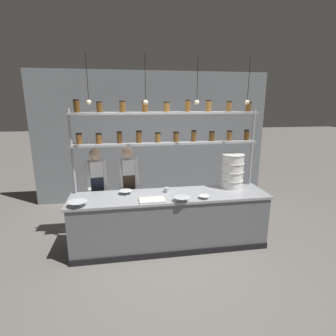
{
  "coord_description": "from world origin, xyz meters",
  "views": [
    {
      "loc": [
        -0.7,
        -4.01,
        2.4
      ],
      "look_at": [
        -0.0,
        0.2,
        1.32
      ],
      "focal_mm": 28.0,
      "sensor_mm": 36.0,
      "label": 1
    }
  ],
  "objects_px": {
    "prep_bowl_near_left": "(126,192)",
    "chef_center": "(129,184)",
    "prep_bowl_near_right": "(78,204)",
    "prep_bowl_center_front": "(182,199)",
    "cutting_board": "(152,200)",
    "spice_shelf_unit": "(166,131)",
    "serving_cup_front": "(167,190)",
    "chef_left": "(97,187)",
    "container_stack": "(232,171)",
    "prep_bowl_center_back": "(204,197)"
  },
  "relations": [
    {
      "from": "cutting_board",
      "to": "prep_bowl_center_back",
      "type": "height_order",
      "value": "prep_bowl_center_back"
    },
    {
      "from": "prep_bowl_center_back",
      "to": "prep_bowl_near_right",
      "type": "relative_size",
      "value": 0.61
    },
    {
      "from": "spice_shelf_unit",
      "to": "prep_bowl_near_right",
      "type": "xyz_separation_m",
      "value": [
        -1.41,
        -0.6,
        -0.98
      ]
    },
    {
      "from": "container_stack",
      "to": "chef_center",
      "type": "bearing_deg",
      "value": 166.32
    },
    {
      "from": "container_stack",
      "to": "cutting_board",
      "type": "relative_size",
      "value": 1.51
    },
    {
      "from": "prep_bowl_near_left",
      "to": "prep_bowl_near_right",
      "type": "distance_m",
      "value": 0.82
    },
    {
      "from": "chef_left",
      "to": "container_stack",
      "type": "relative_size",
      "value": 2.69
    },
    {
      "from": "container_stack",
      "to": "prep_bowl_near_left",
      "type": "xyz_separation_m",
      "value": [
        -1.87,
        -0.03,
        -0.27
      ]
    },
    {
      "from": "spice_shelf_unit",
      "to": "prep_bowl_center_front",
      "type": "relative_size",
      "value": 12.43
    },
    {
      "from": "cutting_board",
      "to": "prep_bowl_near_right",
      "type": "height_order",
      "value": "prep_bowl_near_right"
    },
    {
      "from": "prep_bowl_center_back",
      "to": "chef_center",
      "type": "bearing_deg",
      "value": 142.51
    },
    {
      "from": "prep_bowl_near_right",
      "to": "chef_center",
      "type": "bearing_deg",
      "value": 50.09
    },
    {
      "from": "prep_bowl_near_left",
      "to": "chef_center",
      "type": "bearing_deg",
      "value": 82.97
    },
    {
      "from": "prep_bowl_near_right",
      "to": "serving_cup_front",
      "type": "height_order",
      "value": "serving_cup_front"
    },
    {
      "from": "prep_bowl_near_right",
      "to": "prep_bowl_center_front",
      "type": "bearing_deg",
      "value": -1.82
    },
    {
      "from": "chef_left",
      "to": "serving_cup_front",
      "type": "distance_m",
      "value": 1.28
    },
    {
      "from": "cutting_board",
      "to": "prep_bowl_center_front",
      "type": "bearing_deg",
      "value": -11.96
    },
    {
      "from": "spice_shelf_unit",
      "to": "prep_bowl_center_back",
      "type": "distance_m",
      "value": 1.26
    },
    {
      "from": "chef_center",
      "to": "prep_bowl_near_left",
      "type": "xyz_separation_m",
      "value": [
        -0.06,
        -0.48,
        0.01
      ]
    },
    {
      "from": "cutting_board",
      "to": "prep_bowl_near_right",
      "type": "relative_size",
      "value": 1.43
    },
    {
      "from": "prep_bowl_center_front",
      "to": "spice_shelf_unit",
      "type": "bearing_deg",
      "value": 101.93
    },
    {
      "from": "prep_bowl_center_front",
      "to": "prep_bowl_near_right",
      "type": "xyz_separation_m",
      "value": [
        -1.55,
        0.05,
        0.0
      ]
    },
    {
      "from": "prep_bowl_near_left",
      "to": "prep_bowl_center_front",
      "type": "height_order",
      "value": "prep_bowl_center_front"
    },
    {
      "from": "chef_center",
      "to": "prep_bowl_center_front",
      "type": "relative_size",
      "value": 6.47
    },
    {
      "from": "chef_center",
      "to": "serving_cup_front",
      "type": "height_order",
      "value": "chef_center"
    },
    {
      "from": "chef_center",
      "to": "cutting_board",
      "type": "bearing_deg",
      "value": -73.61
    },
    {
      "from": "chef_center",
      "to": "container_stack",
      "type": "height_order",
      "value": "chef_center"
    },
    {
      "from": "cutting_board",
      "to": "serving_cup_front",
      "type": "height_order",
      "value": "serving_cup_front"
    },
    {
      "from": "prep_bowl_near_right",
      "to": "chef_left",
      "type": "bearing_deg",
      "value": 77.31
    },
    {
      "from": "chef_left",
      "to": "container_stack",
      "type": "bearing_deg",
      "value": -20.48
    },
    {
      "from": "prep_bowl_center_back",
      "to": "prep_bowl_near_right",
      "type": "xyz_separation_m",
      "value": [
        -1.92,
        -0.01,
        0.01
      ]
    },
    {
      "from": "prep_bowl_center_front",
      "to": "prep_bowl_near_right",
      "type": "height_order",
      "value": "prep_bowl_near_right"
    },
    {
      "from": "spice_shelf_unit",
      "to": "container_stack",
      "type": "bearing_deg",
      "value": -6.66
    },
    {
      "from": "cutting_board",
      "to": "chef_center",
      "type": "bearing_deg",
      "value": 111.7
    },
    {
      "from": "chef_left",
      "to": "prep_bowl_near_left",
      "type": "distance_m",
      "value": 0.67
    },
    {
      "from": "serving_cup_front",
      "to": "prep_bowl_near_right",
      "type": "bearing_deg",
      "value": -163.93
    },
    {
      "from": "chef_left",
      "to": "prep_bowl_near_right",
      "type": "height_order",
      "value": "chef_left"
    },
    {
      "from": "chef_center",
      "to": "prep_bowl_near_right",
      "type": "xyz_separation_m",
      "value": [
        -0.76,
        -0.9,
        0.02
      ]
    },
    {
      "from": "spice_shelf_unit",
      "to": "chef_left",
      "type": "height_order",
      "value": "spice_shelf_unit"
    },
    {
      "from": "spice_shelf_unit",
      "to": "prep_bowl_center_front",
      "type": "xyz_separation_m",
      "value": [
        0.14,
        -0.65,
        -0.98
      ]
    },
    {
      "from": "chef_left",
      "to": "prep_bowl_near_left",
      "type": "bearing_deg",
      "value": -52.09
    },
    {
      "from": "spice_shelf_unit",
      "to": "prep_bowl_near_left",
      "type": "relative_size",
      "value": 14.8
    },
    {
      "from": "spice_shelf_unit",
      "to": "prep_bowl_near_right",
      "type": "distance_m",
      "value": 1.82
    },
    {
      "from": "prep_bowl_center_front",
      "to": "prep_bowl_center_back",
      "type": "xyz_separation_m",
      "value": [
        0.37,
        0.06,
        -0.01
      ]
    },
    {
      "from": "spice_shelf_unit",
      "to": "cutting_board",
      "type": "height_order",
      "value": "spice_shelf_unit"
    },
    {
      "from": "chef_left",
      "to": "chef_center",
      "type": "height_order",
      "value": "chef_center"
    },
    {
      "from": "chef_center",
      "to": "container_stack",
      "type": "relative_size",
      "value": 2.7
    },
    {
      "from": "prep_bowl_near_left",
      "to": "prep_bowl_center_back",
      "type": "xyz_separation_m",
      "value": [
        1.23,
        -0.42,
        -0.01
      ]
    },
    {
      "from": "spice_shelf_unit",
      "to": "container_stack",
      "type": "height_order",
      "value": "spice_shelf_unit"
    },
    {
      "from": "container_stack",
      "to": "prep_bowl_near_left",
      "type": "relative_size",
      "value": 2.85
    }
  ]
}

